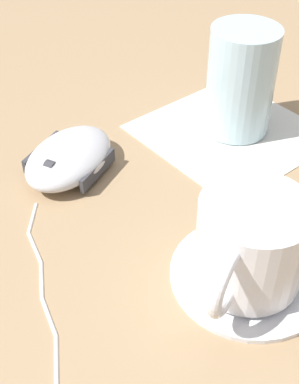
# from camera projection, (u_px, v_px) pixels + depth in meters

# --- Properties ---
(ground_plane) EXTENTS (3.00, 3.00, 0.00)m
(ground_plane) POSITION_uv_depth(u_px,v_px,m) (206.00, 188.00, 0.50)
(ground_plane) COLOR #9E7F5B
(saucer) EXTENTS (0.12, 0.12, 0.01)m
(saucer) POSITION_uv_depth(u_px,v_px,m) (248.00, 273.00, 0.42)
(saucer) COLOR white
(saucer) RESTS_ON ground
(coffee_cup) EXTENTS (0.11, 0.08, 0.07)m
(coffee_cup) POSITION_uv_depth(u_px,v_px,m) (250.00, 244.00, 0.39)
(coffee_cup) COLOR white
(coffee_cup) RESTS_ON saucer
(computer_mouse) EXTENTS (0.12, 0.11, 0.03)m
(computer_mouse) POSITION_uv_depth(u_px,v_px,m) (69.00, 157.00, 0.51)
(computer_mouse) COLOR silver
(computer_mouse) RESTS_ON ground
(mouse_cable) EXTENTS (0.10, 0.24, 0.00)m
(mouse_cable) POSITION_uv_depth(u_px,v_px,m) (48.00, 316.00, 0.39)
(mouse_cable) COLOR white
(mouse_cable) RESTS_ON ground
(napkin_under_glass) EXTENTS (0.17, 0.17, 0.00)m
(napkin_under_glass) POSITION_uv_depth(u_px,v_px,m) (230.00, 132.00, 0.57)
(napkin_under_glass) COLOR silver
(napkin_under_glass) RESTS_ON ground
(drinking_glass) EXTENTS (0.07, 0.07, 0.11)m
(drinking_glass) POSITION_uv_depth(u_px,v_px,m) (241.00, 81.00, 0.54)
(drinking_glass) COLOR silver
(drinking_glass) RESTS_ON napkin_under_glass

